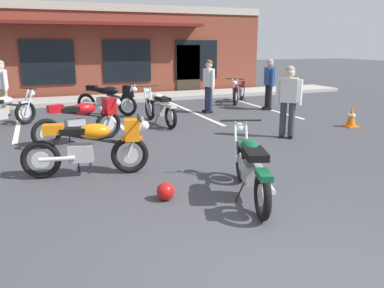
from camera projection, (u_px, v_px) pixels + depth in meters
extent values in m
plane|color=#3D3D42|center=(161.00, 163.00, 7.19)|extent=(80.00, 80.00, 0.00)
cube|color=#A8A59E|center=(95.00, 99.00, 14.87)|extent=(22.00, 1.80, 0.14)
cube|color=brown|center=(80.00, 50.00, 18.22)|extent=(15.51, 6.29, 3.70)
cube|color=#B2AD9E|center=(85.00, 6.00, 14.94)|extent=(15.51, 0.06, 0.30)
cube|color=black|center=(48.00, 62.00, 14.91)|extent=(1.99, 0.06, 1.70)
cube|color=black|center=(127.00, 61.00, 16.02)|extent=(1.99, 0.06, 1.70)
cube|color=black|center=(196.00, 60.00, 17.13)|extent=(1.99, 0.06, 1.70)
cube|color=#33281E|center=(188.00, 69.00, 17.09)|extent=(1.10, 0.06, 2.10)
cube|color=maroon|center=(88.00, 23.00, 14.73)|extent=(9.31, 0.90, 0.12)
cube|color=silver|center=(18.00, 124.00, 10.72)|extent=(0.12, 4.80, 0.01)
cube|color=silver|center=(112.00, 117.00, 11.65)|extent=(0.12, 4.80, 0.01)
cube|color=silver|center=(192.00, 112.00, 12.58)|extent=(0.12, 4.80, 0.01)
cube|color=silver|center=(261.00, 107.00, 13.51)|extent=(0.12, 4.80, 0.01)
torus|color=black|center=(262.00, 196.00, 4.83)|extent=(0.30, 0.64, 0.64)
cylinder|color=#B7B7BC|center=(262.00, 196.00, 4.83)|extent=(0.15, 0.29, 0.29)
torus|color=black|center=(242.00, 162.00, 6.23)|extent=(0.30, 0.64, 0.64)
cylinder|color=#B7B7BC|center=(242.00, 162.00, 6.23)|extent=(0.15, 0.29, 0.29)
cylinder|color=silver|center=(236.00, 141.00, 6.24)|extent=(0.14, 0.32, 0.66)
cylinder|color=silver|center=(247.00, 141.00, 6.25)|extent=(0.14, 0.32, 0.66)
cylinder|color=black|center=(241.00, 120.00, 6.24)|extent=(0.64, 0.24, 0.03)
sphere|color=silver|center=(240.00, 128.00, 6.35)|extent=(0.22, 0.22, 0.17)
cube|color=#0F4C2D|center=(242.00, 143.00, 6.19)|extent=(0.25, 0.39, 0.06)
cube|color=#9E9EA3|center=(252.00, 173.00, 5.43)|extent=(0.35, 0.46, 0.28)
cylinder|color=silver|center=(268.00, 185.00, 5.09)|extent=(0.24, 0.54, 0.07)
cylinder|color=black|center=(250.00, 153.00, 5.57)|extent=(0.35, 0.91, 0.26)
ellipsoid|color=#0F4C2D|center=(250.00, 147.00, 5.56)|extent=(0.40, 0.54, 0.22)
cube|color=black|center=(255.00, 154.00, 5.22)|extent=(0.43, 0.58, 0.10)
cube|color=#0F4C2D|center=(264.00, 175.00, 4.74)|extent=(0.27, 0.39, 0.08)
cylinder|color=black|center=(240.00, 192.00, 5.42)|extent=(0.14, 0.07, 0.29)
torus|color=black|center=(171.00, 117.00, 10.02)|extent=(0.17, 0.65, 0.64)
cylinder|color=#B7B7BC|center=(171.00, 117.00, 10.02)|extent=(0.09, 0.29, 0.29)
torus|color=black|center=(150.00, 109.00, 11.25)|extent=(0.17, 0.65, 0.64)
cylinder|color=#B7B7BC|center=(150.00, 109.00, 11.25)|extent=(0.09, 0.29, 0.29)
cylinder|color=silver|center=(146.00, 98.00, 11.21)|extent=(0.08, 0.33, 0.66)
cylinder|color=silver|center=(151.00, 97.00, 11.29)|extent=(0.08, 0.33, 0.66)
cylinder|color=black|center=(147.00, 86.00, 11.24)|extent=(0.66, 0.10, 0.03)
sphere|color=silver|center=(146.00, 91.00, 11.35)|extent=(0.19, 0.19, 0.17)
cube|color=beige|center=(149.00, 98.00, 11.21)|extent=(0.18, 0.37, 0.06)
cube|color=#9E9EA3|center=(161.00, 110.00, 10.54)|extent=(0.28, 0.42, 0.28)
cylinder|color=silver|center=(171.00, 113.00, 10.30)|extent=(0.13, 0.55, 0.07)
cylinder|color=black|center=(158.00, 100.00, 10.65)|extent=(0.16, 0.94, 0.26)
ellipsoid|color=beige|center=(158.00, 97.00, 10.65)|extent=(0.31, 0.50, 0.22)
cube|color=black|center=(163.00, 99.00, 10.34)|extent=(0.33, 0.55, 0.10)
cube|color=beige|center=(171.00, 106.00, 9.93)|extent=(0.20, 0.37, 0.08)
cylinder|color=black|center=(156.00, 120.00, 10.47)|extent=(0.14, 0.04, 0.29)
torus|color=black|center=(41.00, 160.00, 6.31)|extent=(0.65, 0.21, 0.64)
cylinder|color=#B7B7BC|center=(41.00, 160.00, 6.31)|extent=(0.29, 0.11, 0.29)
torus|color=black|center=(130.00, 155.00, 6.59)|extent=(0.65, 0.21, 0.64)
cylinder|color=#B7B7BC|center=(130.00, 155.00, 6.59)|extent=(0.29, 0.11, 0.29)
cylinder|color=silver|center=(135.00, 135.00, 6.62)|extent=(0.33, 0.10, 0.66)
cylinder|color=silver|center=(135.00, 138.00, 6.45)|extent=(0.33, 0.10, 0.66)
cylinder|color=black|center=(139.00, 118.00, 6.46)|extent=(0.15, 0.66, 0.03)
sphere|color=silver|center=(144.00, 126.00, 6.52)|extent=(0.20, 0.20, 0.17)
cube|color=orange|center=(131.00, 138.00, 6.52)|extent=(0.38, 0.20, 0.06)
cube|color=#9E9EA3|center=(81.00, 153.00, 6.42)|extent=(0.44, 0.31, 0.28)
cylinder|color=silver|center=(57.00, 159.00, 6.22)|extent=(0.55, 0.17, 0.07)
cylinder|color=black|center=(92.00, 138.00, 6.40)|extent=(0.94, 0.23, 0.26)
ellipsoid|color=orange|center=(94.00, 131.00, 6.37)|extent=(0.57, 0.39, 0.26)
cube|color=orange|center=(132.00, 130.00, 6.49)|extent=(0.29, 0.32, 0.36)
cube|color=black|center=(73.00, 131.00, 6.30)|extent=(0.44, 0.31, 0.10)
cube|color=orange|center=(54.00, 129.00, 6.23)|extent=(0.35, 0.25, 0.16)
cylinder|color=black|center=(79.00, 165.00, 6.64)|extent=(0.05, 0.14, 0.29)
torus|color=black|center=(86.00, 103.00, 12.22)|extent=(0.56, 0.49, 0.64)
cylinder|color=#B7B7BC|center=(86.00, 103.00, 12.22)|extent=(0.26, 0.23, 0.29)
torus|color=black|center=(127.00, 106.00, 11.79)|extent=(0.56, 0.49, 0.64)
cylinder|color=#B7B7BC|center=(127.00, 106.00, 11.79)|extent=(0.26, 0.23, 0.29)
cylinder|color=silver|center=(131.00, 95.00, 11.76)|extent=(0.28, 0.24, 0.66)
cylinder|color=silver|center=(128.00, 96.00, 11.60)|extent=(0.28, 0.24, 0.66)
cylinder|color=black|center=(132.00, 85.00, 11.58)|extent=(0.45, 0.53, 0.03)
sphere|color=silver|center=(134.00, 90.00, 11.59)|extent=(0.24, 0.24, 0.17)
cube|color=black|center=(128.00, 96.00, 11.70)|extent=(0.37, 0.34, 0.06)
cube|color=#9E9EA3|center=(104.00, 102.00, 12.01)|extent=(0.46, 0.44, 0.28)
cylinder|color=silver|center=(91.00, 103.00, 12.00)|extent=(0.47, 0.41, 0.07)
cylinder|color=black|center=(109.00, 94.00, 11.89)|extent=(0.76, 0.65, 0.26)
ellipsoid|color=black|center=(110.00, 91.00, 11.85)|extent=(0.59, 0.56, 0.26)
cube|color=black|center=(128.00, 91.00, 11.66)|extent=(0.36, 0.37, 0.36)
cube|color=black|center=(100.00, 90.00, 11.95)|extent=(0.46, 0.44, 0.10)
cube|color=black|center=(92.00, 88.00, 12.03)|extent=(0.37, 0.36, 0.16)
cylinder|color=black|center=(105.00, 109.00, 12.26)|extent=(0.10, 0.12, 0.29)
torus|color=black|center=(26.00, 113.00, 10.62)|extent=(0.57, 0.47, 0.64)
cylinder|color=#B7B7BC|center=(26.00, 113.00, 10.62)|extent=(0.27, 0.22, 0.29)
cylinder|color=silver|center=(25.00, 100.00, 10.67)|extent=(0.29, 0.23, 0.66)
cylinder|color=silver|center=(30.00, 101.00, 10.58)|extent=(0.29, 0.23, 0.66)
cylinder|color=black|center=(29.00, 89.00, 10.61)|extent=(0.42, 0.55, 0.03)
sphere|color=silver|center=(32.00, 93.00, 10.71)|extent=(0.24, 0.24, 0.17)
cube|color=silver|center=(26.00, 102.00, 10.58)|extent=(0.37, 0.33, 0.06)
cylinder|color=black|center=(4.00, 104.00, 10.04)|extent=(0.79, 0.62, 0.26)
ellipsoid|color=silver|center=(4.00, 101.00, 10.04)|extent=(0.54, 0.50, 0.22)
torus|color=black|center=(46.00, 133.00, 8.16)|extent=(0.64, 0.28, 0.64)
cylinder|color=#B7B7BC|center=(46.00, 133.00, 8.16)|extent=(0.29, 0.14, 0.29)
torus|color=black|center=(108.00, 125.00, 9.04)|extent=(0.64, 0.28, 0.64)
cylinder|color=#B7B7BC|center=(108.00, 125.00, 9.04)|extent=(0.29, 0.14, 0.29)
cylinder|color=silver|center=(110.00, 110.00, 9.09)|extent=(0.32, 0.14, 0.66)
cylinder|color=silver|center=(113.00, 111.00, 8.95)|extent=(0.32, 0.14, 0.66)
cylinder|color=black|center=(114.00, 97.00, 8.98)|extent=(0.22, 0.64, 0.03)
sphere|color=silver|center=(117.00, 102.00, 9.07)|extent=(0.21, 0.21, 0.17)
cube|color=#B70F14|center=(109.00, 112.00, 8.99)|extent=(0.39, 0.24, 0.06)
cube|color=#9E9EA3|center=(75.00, 126.00, 8.53)|extent=(0.45, 0.35, 0.28)
cylinder|color=silver|center=(61.00, 131.00, 8.21)|extent=(0.55, 0.23, 0.07)
cylinder|color=black|center=(83.00, 114.00, 8.59)|extent=(0.92, 0.33, 0.26)
ellipsoid|color=#B70F14|center=(84.00, 109.00, 8.59)|extent=(0.59, 0.44, 0.26)
cube|color=#B70F14|center=(109.00, 106.00, 8.96)|extent=(0.31, 0.34, 0.36)
cube|color=black|center=(69.00, 109.00, 8.38)|extent=(0.45, 0.35, 0.10)
cube|color=#B70F14|center=(55.00, 109.00, 8.18)|extent=(0.36, 0.29, 0.16)
cylinder|color=black|center=(70.00, 136.00, 8.69)|extent=(0.06, 0.14, 0.29)
torus|color=black|center=(242.00, 92.00, 15.15)|extent=(0.47, 0.56, 0.64)
cylinder|color=#B7B7BC|center=(242.00, 92.00, 15.15)|extent=(0.23, 0.26, 0.29)
torus|color=black|center=(236.00, 97.00, 13.81)|extent=(0.47, 0.56, 0.64)
cylinder|color=#B7B7BC|center=(236.00, 97.00, 13.81)|extent=(0.23, 0.26, 0.29)
cylinder|color=silver|center=(238.00, 88.00, 13.61)|extent=(0.24, 0.28, 0.66)
cylinder|color=silver|center=(233.00, 88.00, 13.66)|extent=(0.24, 0.28, 0.66)
cylinder|color=black|center=(235.00, 79.00, 13.48)|extent=(0.54, 0.43, 0.03)
sphere|color=silver|center=(235.00, 83.00, 13.44)|extent=(0.24, 0.24, 0.17)
cube|color=maroon|center=(236.00, 88.00, 13.70)|extent=(0.33, 0.37, 0.06)
cube|color=#9E9EA3|center=(240.00, 92.00, 14.53)|extent=(0.44, 0.46, 0.28)
cylinder|color=silver|center=(237.00, 92.00, 14.92)|extent=(0.40, 0.48, 0.07)
cylinder|color=black|center=(239.00, 86.00, 14.29)|extent=(0.63, 0.78, 0.26)
ellipsoid|color=maroon|center=(239.00, 84.00, 14.25)|extent=(0.50, 0.54, 0.22)
cube|color=black|center=(240.00, 83.00, 14.58)|extent=(0.54, 0.58, 0.10)
cube|color=maroon|center=(243.00, 85.00, 15.09)|extent=(0.35, 0.38, 0.08)
cylinder|color=black|center=(244.00, 99.00, 14.61)|extent=(0.12, 0.10, 0.29)
cube|color=black|center=(290.00, 136.00, 9.10)|extent=(0.23, 0.25, 0.08)
cube|color=black|center=(282.00, 136.00, 9.16)|extent=(0.23, 0.25, 0.08)
cylinder|color=#38383D|center=(292.00, 119.00, 9.03)|extent=(0.21, 0.21, 0.80)
cylinder|color=#38383D|center=(283.00, 118.00, 9.09)|extent=(0.21, 0.21, 0.80)
cube|color=silver|center=(289.00, 90.00, 8.89)|extent=(0.43, 0.42, 0.56)
cylinder|color=silver|center=(300.00, 92.00, 8.82)|extent=(0.14, 0.14, 0.58)
cylinder|color=silver|center=(278.00, 92.00, 8.98)|extent=(0.14, 0.14, 0.58)
sphere|color=beige|center=(290.00, 73.00, 8.79)|extent=(0.31, 0.31, 0.22)
sphere|color=gray|center=(290.00, 70.00, 8.79)|extent=(0.30, 0.30, 0.21)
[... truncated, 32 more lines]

